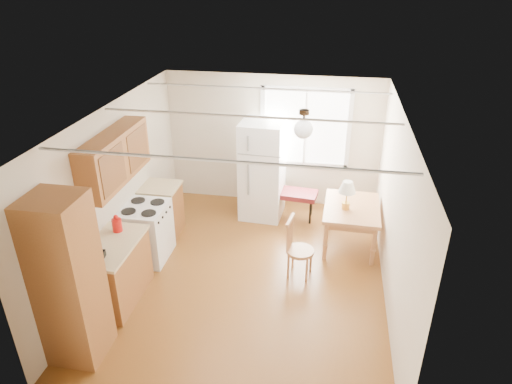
% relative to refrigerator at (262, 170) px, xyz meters
% --- Properties ---
extents(room_shell, '(4.60, 5.60, 2.62)m').
position_rel_refrigerator_xyz_m(room_shell, '(0.10, -1.90, 0.34)').
color(room_shell, '#5A3112').
rests_on(room_shell, ground).
extents(kitchen_run, '(0.65, 3.40, 2.20)m').
position_rel_refrigerator_xyz_m(kitchen_run, '(-1.62, -2.53, -0.07)').
color(kitchen_run, brown).
rests_on(kitchen_run, ground).
extents(window_unit, '(1.64, 0.05, 1.51)m').
position_rel_refrigerator_xyz_m(window_unit, '(0.70, 0.58, 0.64)').
color(window_unit, white).
rests_on(window_unit, room_shell).
extents(pendant_light, '(0.26, 0.26, 0.40)m').
position_rel_refrigerator_xyz_m(pendant_light, '(0.80, -1.50, 1.33)').
color(pendant_light, '#2F2115').
rests_on(pendant_light, room_shell).
extents(refrigerator, '(0.79, 0.80, 1.81)m').
position_rel_refrigerator_xyz_m(refrigerator, '(0.00, 0.00, 0.00)').
color(refrigerator, white).
rests_on(refrigerator, ground).
extents(bench, '(1.22, 0.56, 0.55)m').
position_rel_refrigerator_xyz_m(bench, '(0.42, -0.04, -0.42)').
color(bench, '#5A151A').
rests_on(bench, ground).
extents(dining_table, '(0.91, 1.19, 0.73)m').
position_rel_refrigerator_xyz_m(dining_table, '(1.60, -0.80, -0.28)').
color(dining_table, '#9F673D').
rests_on(dining_table, ground).
extents(chair, '(0.43, 0.42, 0.94)m').
position_rel_refrigerator_xyz_m(chair, '(0.77, -1.76, -0.37)').
color(chair, '#9F673D').
rests_on(chair, ground).
extents(table_lamp, '(0.28, 0.28, 0.48)m').
position_rel_refrigerator_xyz_m(table_lamp, '(1.49, -0.90, 0.17)').
color(table_lamp, '#BA933B').
rests_on(table_lamp, dining_table).
extents(coffee_maker, '(0.23, 0.28, 0.40)m').
position_rel_refrigerator_xyz_m(coffee_maker, '(-1.62, -3.15, 0.14)').
color(coffee_maker, black).
rests_on(coffee_maker, kitchen_run).
extents(kettle, '(0.13, 0.13, 0.26)m').
position_rel_refrigerator_xyz_m(kettle, '(-1.65, -2.42, 0.10)').
color(kettle, red).
rests_on(kettle, kitchen_run).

